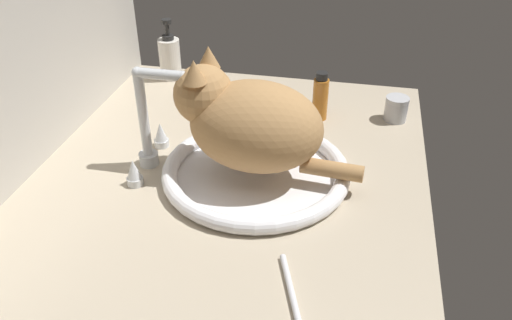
% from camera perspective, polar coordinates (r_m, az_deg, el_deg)
% --- Properties ---
extents(countertop, '(1.02, 0.78, 0.03)m').
position_cam_1_polar(countertop, '(1.04, -3.18, -3.03)').
color(countertop, '#B7A88E').
rests_on(countertop, ground).
extents(backsplash_wall, '(1.02, 0.02, 0.37)m').
position_cam_1_polar(backsplash_wall, '(1.11, -24.04, 6.87)').
color(backsplash_wall, beige).
rests_on(backsplash_wall, ground).
extents(sink_basin, '(0.37, 0.37, 0.03)m').
position_cam_1_polar(sink_basin, '(1.03, -0.00, -1.22)').
color(sink_basin, white).
rests_on(sink_basin, countertop).
extents(faucet, '(0.18, 0.12, 0.22)m').
position_cam_1_polar(faucet, '(1.05, -11.61, 3.37)').
color(faucet, silver).
rests_on(faucet, countertop).
extents(cat, '(0.21, 0.37, 0.22)m').
position_cam_1_polar(cat, '(0.98, -1.14, 4.27)').
color(cat, tan).
rests_on(cat, sink_basin).
extents(soap_pump_bottle, '(0.06, 0.06, 0.16)m').
position_cam_1_polar(soap_pump_bottle, '(1.45, -9.42, 11.03)').
color(soap_pump_bottle, silver).
rests_on(soap_pump_bottle, countertop).
extents(amber_bottle, '(0.04, 0.04, 0.12)m').
position_cam_1_polar(amber_bottle, '(1.23, 7.06, 6.83)').
color(amber_bottle, '#B2661E').
rests_on(amber_bottle, countertop).
extents(metal_jar, '(0.05, 0.05, 0.06)m').
position_cam_1_polar(metal_jar, '(1.27, 15.09, 5.44)').
color(metal_jar, '#B2B5BA').
rests_on(metal_jar, countertop).
extents(toothbrush, '(0.17, 0.07, 0.02)m').
position_cam_1_polar(toothbrush, '(0.79, 4.10, -14.96)').
color(toothbrush, silver).
rests_on(toothbrush, countertop).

